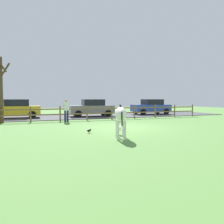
{
  "coord_description": "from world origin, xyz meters",
  "views": [
    {
      "loc": [
        -5.45,
        -11.83,
        1.65
      ],
      "look_at": [
        -0.3,
        0.92,
        0.85
      ],
      "focal_mm": 36.19,
      "sensor_mm": 36.0,
      "label": 1
    }
  ],
  "objects_px": {
    "zebra": "(121,116)",
    "crow_on_grass": "(89,131)",
    "visitor_near_fence": "(66,109)",
    "parked_car_yellow": "(16,109)",
    "bare_tree": "(0,86)",
    "parked_car_blue": "(151,107)",
    "parked_car_grey": "(92,108)"
  },
  "relations": [
    {
      "from": "crow_on_grass",
      "to": "parked_car_yellow",
      "type": "bearing_deg",
      "value": 108.79
    },
    {
      "from": "parked_car_yellow",
      "to": "visitor_near_fence",
      "type": "relative_size",
      "value": 2.46
    },
    {
      "from": "parked_car_blue",
      "to": "visitor_near_fence",
      "type": "relative_size",
      "value": 2.47
    },
    {
      "from": "parked_car_yellow",
      "to": "visitor_near_fence",
      "type": "distance_m",
      "value": 5.64
    },
    {
      "from": "bare_tree",
      "to": "parked_car_blue",
      "type": "xyz_separation_m",
      "value": [
        13.98,
        3.35,
        -1.67
      ]
    },
    {
      "from": "parked_car_yellow",
      "to": "crow_on_grass",
      "type": "bearing_deg",
      "value": -71.21
    },
    {
      "from": "zebra",
      "to": "crow_on_grass",
      "type": "height_order",
      "value": "zebra"
    },
    {
      "from": "bare_tree",
      "to": "parked_car_blue",
      "type": "bearing_deg",
      "value": 13.46
    },
    {
      "from": "bare_tree",
      "to": "parked_car_yellow",
      "type": "height_order",
      "value": "bare_tree"
    },
    {
      "from": "parked_car_blue",
      "to": "crow_on_grass",
      "type": "bearing_deg",
      "value": -134.1
    },
    {
      "from": "parked_car_yellow",
      "to": "parked_car_grey",
      "type": "relative_size",
      "value": 0.98
    },
    {
      "from": "zebra",
      "to": "visitor_near_fence",
      "type": "xyz_separation_m",
      "value": [
        -0.87,
        7.49,
        -0.02
      ]
    },
    {
      "from": "zebra",
      "to": "crow_on_grass",
      "type": "distance_m",
      "value": 2.17
    },
    {
      "from": "zebra",
      "to": "visitor_near_fence",
      "type": "bearing_deg",
      "value": 96.64
    },
    {
      "from": "visitor_near_fence",
      "to": "parked_car_grey",
      "type": "bearing_deg",
      "value": 51.51
    },
    {
      "from": "parked_car_yellow",
      "to": "bare_tree",
      "type": "bearing_deg",
      "value": -104.03
    },
    {
      "from": "zebra",
      "to": "parked_car_yellow",
      "type": "relative_size",
      "value": 0.46
    },
    {
      "from": "visitor_near_fence",
      "to": "crow_on_grass",
      "type": "bearing_deg",
      "value": -89.66
    },
    {
      "from": "parked_car_yellow",
      "to": "zebra",
      "type": "bearing_deg",
      "value": -70.3
    },
    {
      "from": "bare_tree",
      "to": "visitor_near_fence",
      "type": "bearing_deg",
      "value": -12.61
    },
    {
      "from": "crow_on_grass",
      "to": "parked_car_blue",
      "type": "distance_m",
      "value": 13.89
    },
    {
      "from": "parked_car_grey",
      "to": "visitor_near_fence",
      "type": "height_order",
      "value": "visitor_near_fence"
    },
    {
      "from": "zebra",
      "to": "visitor_near_fence",
      "type": "relative_size",
      "value": 1.13
    },
    {
      "from": "bare_tree",
      "to": "parked_car_blue",
      "type": "height_order",
      "value": "bare_tree"
    },
    {
      "from": "crow_on_grass",
      "to": "visitor_near_fence",
      "type": "relative_size",
      "value": 0.13
    },
    {
      "from": "zebra",
      "to": "parked_car_yellow",
      "type": "height_order",
      "value": "parked_car_yellow"
    },
    {
      "from": "parked_car_yellow",
      "to": "visitor_near_fence",
      "type": "bearing_deg",
      "value": -52.71
    },
    {
      "from": "bare_tree",
      "to": "parked_car_grey",
      "type": "distance_m",
      "value": 8.09
    },
    {
      "from": "crow_on_grass",
      "to": "visitor_near_fence",
      "type": "xyz_separation_m",
      "value": [
        -0.03,
        5.65,
        0.78
      ]
    },
    {
      "from": "zebra",
      "to": "parked_car_blue",
      "type": "distance_m",
      "value": 14.73
    },
    {
      "from": "parked_car_yellow",
      "to": "visitor_near_fence",
      "type": "xyz_separation_m",
      "value": [
        3.42,
        -4.48,
        0.06
      ]
    },
    {
      "from": "parked_car_blue",
      "to": "zebra",
      "type": "bearing_deg",
      "value": -126.77
    }
  ]
}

